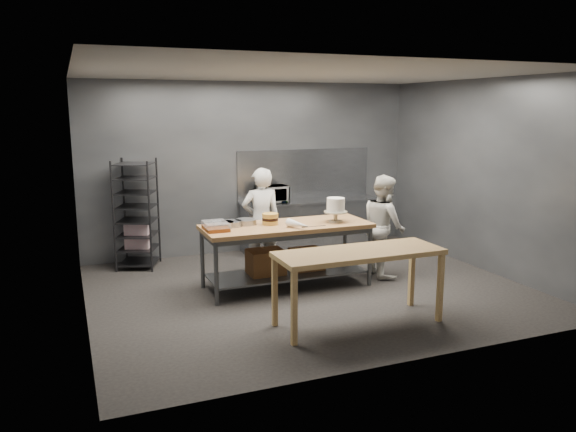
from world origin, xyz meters
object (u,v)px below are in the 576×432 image
Objects in this scene: frosted_cake_stand at (336,207)px; work_table at (285,248)px; chef_right at (384,225)px; microwave at (272,194)px; speed_rack at (137,215)px; chef_behind at (261,221)px; near_counter at (359,258)px; layer_cake at (270,219)px.

work_table is at bearing 170.27° from frosted_cake_stand.
chef_right reaches higher than frosted_cake_stand.
microwave is at bearing 36.75° from chef_right.
chef_behind is (1.74, -1.08, -0.03)m from speed_rack.
work_table is at bearing -45.00° from speed_rack.
speed_rack is at bearing 135.00° from work_table.
work_table is 1.54× the size of chef_right.
speed_rack is at bearing -178.04° from microwave.
near_counter is 8.77× the size of layer_cake.
chef_right is 6.82× the size of layer_cake.
microwave is at bearing 96.46° from frosted_cake_stand.
near_counter is at bearing 147.70° from chef_right.
microwave is 1.99m from layer_cake.
speed_rack reaches higher than chef_right.
microwave is at bearing 75.41° from work_table.
chef_right is 2.87× the size of microwave.
frosted_cake_stand is (0.73, -0.13, 0.57)m from work_table.
layer_cake is (-0.49, 1.71, 0.19)m from near_counter.
layer_cake is (-0.94, 0.18, -0.15)m from frosted_cake_stand.
near_counter is 1.63m from frosted_cake_stand.
chef_behind is 1.33m from microwave.
microwave reaches higher than near_counter.
speed_rack is (-1.84, 1.84, 0.28)m from work_table.
layer_cake is at bearing 88.02° from chef_behind.
frosted_cake_stand is 1.55× the size of layer_cake.
work_table is at bearing 99.69° from near_counter.
work_table is 2.62m from speed_rack.
frosted_cake_stand is (-0.88, -0.11, 0.37)m from chef_right.
near_counter is at bearing -80.31° from work_table.
speed_rack is 1.06× the size of chef_behind.
near_counter is 1.79m from layer_cake.
chef_behind is at bearing 97.71° from work_table.
near_counter is at bearing 105.72° from chef_behind.
near_counter is 2.11m from chef_right.
work_table is 10.52× the size of layer_cake.
chef_behind is at bearing 81.36° from layer_cake.
frosted_cake_stand is (0.83, -0.88, 0.32)m from chef_behind.
layer_cake is at bearing -110.83° from microwave.
microwave is 1.53× the size of frosted_cake_stand.
speed_rack reaches higher than layer_cake.
speed_rack is 3.92m from chef_right.
layer_cake is (1.63, -1.78, 0.14)m from speed_rack.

